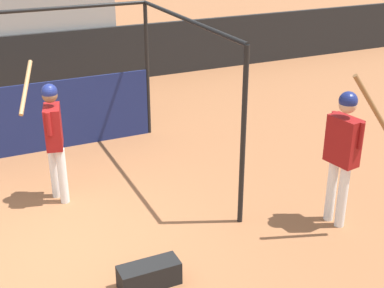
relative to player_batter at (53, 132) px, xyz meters
The scene contains 5 objects.
ground_plane 1.70m from the player_batter, 104.48° to the right, with size 60.00×60.00×0.00m, color #935B38.
batting_cage 1.30m from the player_batter, 86.57° to the left, with size 4.12×3.60×2.48m.
player_batter is the anchor object (origin of this frame).
player_waiting 3.95m from the player_batter, 34.33° to the right, with size 0.58×0.75×2.20m.
equipment_bag 2.64m from the player_batter, 78.39° to the right, with size 0.70×0.28×0.28m.
Camera 1 is at (-0.80, -5.83, 3.92)m, focal length 50.00 mm.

